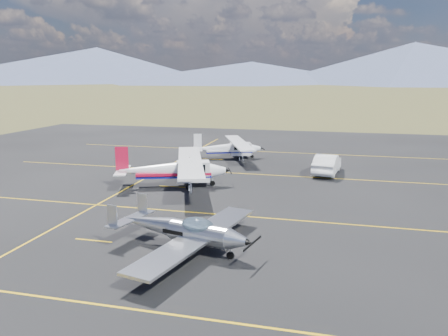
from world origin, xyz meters
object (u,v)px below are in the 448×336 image
at_px(aircraft_cessna, 174,169).
at_px(sedan, 327,164).
at_px(aircraft_low_wing, 185,230).
at_px(aircraft_plain, 229,148).

xyz_separation_m(aircraft_cessna, sedan, (10.76, 7.17, -0.51)).
bearing_deg(aircraft_low_wing, aircraft_cessna, 125.87).
height_order(aircraft_cessna, sedan, aircraft_cessna).
relative_size(aircraft_low_wing, aircraft_cessna, 0.80).
distance_m(aircraft_cessna, sedan, 12.94).
distance_m(aircraft_plain, sedan, 10.43).
relative_size(aircraft_cessna, aircraft_plain, 1.22).
height_order(aircraft_low_wing, aircraft_plain, aircraft_plain).
bearing_deg(aircraft_plain, aircraft_low_wing, -103.40).
relative_size(aircraft_low_wing, sedan, 1.89).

